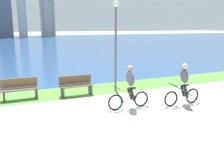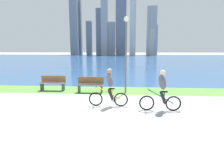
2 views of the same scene
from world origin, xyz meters
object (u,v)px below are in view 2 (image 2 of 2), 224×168
bench_far_along_path (90,85)px  bench_near_path (53,83)px  lamppost_tall (126,44)px  cyclist_lead (109,88)px  cyclist_trailing (162,91)px

bench_far_along_path → bench_near_path: bearing=170.5°
lamppost_tall → cyclist_lead: bearing=-104.3°
bench_near_path → bench_far_along_path: bearing=-9.5°
lamppost_tall → bench_far_along_path: bearing=-177.9°
cyclist_lead → bench_near_path: 4.78m
bench_far_along_path → cyclist_lead: bearing=-63.6°
cyclist_trailing → bench_near_path: 6.80m
cyclist_lead → cyclist_trailing: (2.14, -0.47, 0.00)m
cyclist_trailing → lamppost_tall: 3.97m
cyclist_lead → lamppost_tall: size_ratio=0.41×
lamppost_tall → bench_near_path: bearing=175.8°
cyclist_trailing → lamppost_tall: size_ratio=0.40×
bench_near_path → cyclist_lead: bearing=-39.5°
cyclist_lead → bench_far_along_path: (-1.31, 2.64, -0.38)m
cyclist_lead → bench_far_along_path: cyclist_lead is taller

